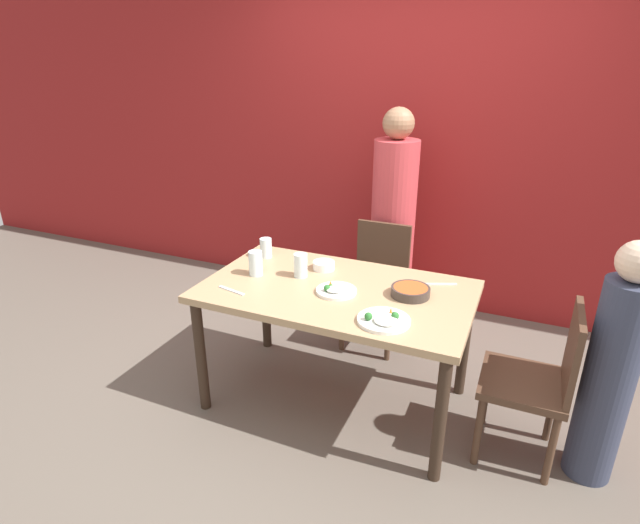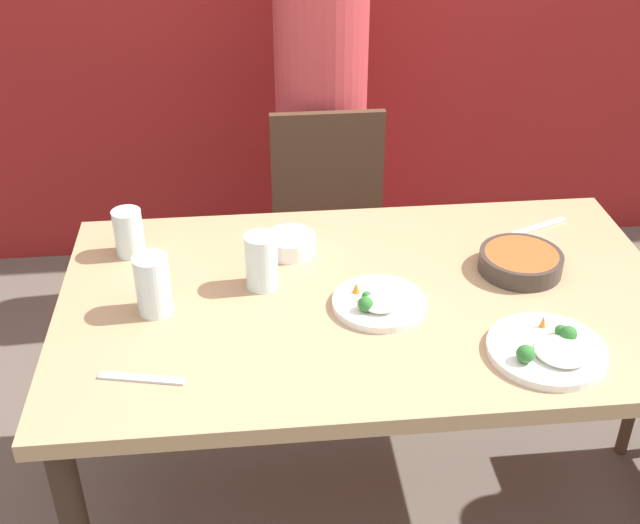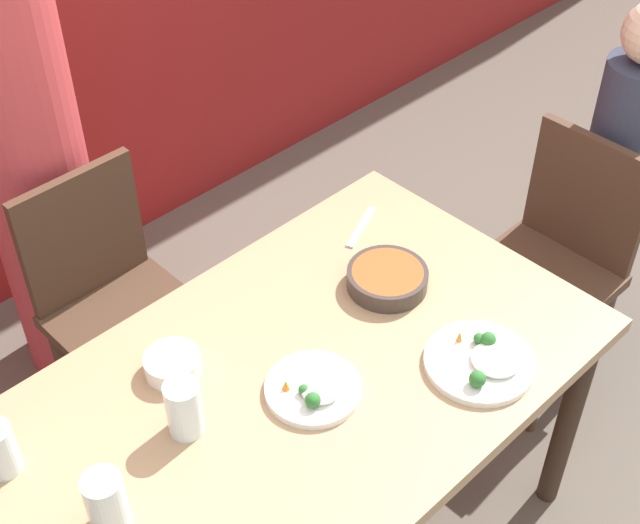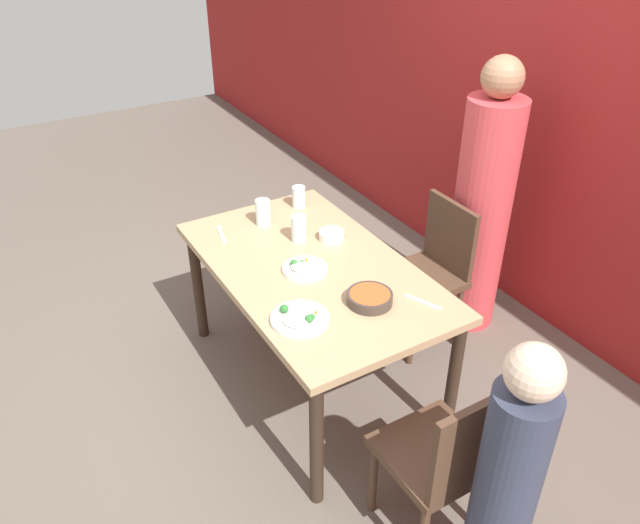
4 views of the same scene
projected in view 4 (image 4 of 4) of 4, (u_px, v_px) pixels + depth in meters
The scene contains 16 objects.
ground_plane at pixel (313, 379), 3.42m from camera, with size 10.00×10.00×0.00m, color #60564C.
wall_back at pixel (557, 92), 3.35m from camera, with size 10.00×0.06×2.70m.
dining_table at pixel (312, 280), 3.06m from camera, with size 1.46×0.86×0.74m.
chair_adult_spot at pixel (430, 268), 3.50m from camera, with size 0.40×0.40×0.85m.
chair_child_spot at pixel (446, 457), 2.38m from camera, with size 0.40×0.40×0.85m.
person_adult at pixel (481, 210), 3.49m from camera, with size 0.32×0.32×1.60m.
person_child at pixel (505, 491), 2.12m from camera, with size 0.22×0.22×1.21m.
bowl_curry at pixel (370, 298), 2.75m from camera, with size 0.20×0.20×0.05m.
plate_rice_adult at pixel (299, 318), 2.65m from camera, with size 0.25×0.25×0.06m.
plate_rice_child at pixel (304, 268), 2.98m from camera, with size 0.22×0.22×0.05m.
bowl_rice_small at pixel (332, 235), 3.22m from camera, with size 0.13×0.13×0.05m.
glass_water_tall at pixel (263, 212), 3.33m from camera, with size 0.08×0.08×0.14m.
glass_water_short at pixel (299, 197), 3.51m from camera, with size 0.07×0.07×0.12m.
glass_water_center at pixel (299, 229), 3.19m from camera, with size 0.08×0.08×0.14m.
fork_steel at pixel (221, 234), 3.28m from camera, with size 0.18×0.06×0.01m.
spoon_steel at pixel (423, 302), 2.77m from camera, with size 0.17×0.09×0.01m.
Camera 4 is at (2.20, -1.26, 2.38)m, focal length 35.00 mm.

